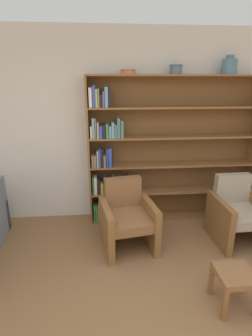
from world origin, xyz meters
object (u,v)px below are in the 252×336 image
armchair_leather (127,218)px  armchair_cushioned (238,213)px  footstool (235,279)px  bookshelf (158,154)px  bowl_copper (176,69)px  bowl_sage (128,71)px  vase_tall (229,66)px

armchair_leather → armchair_cushioned: size_ratio=1.00×
footstool → armchair_cushioned: bearing=62.2°
bookshelf → footstool: (0.39, -1.78, -0.72)m
bowl_copper → bowl_sage: bearing=180.0°
vase_tall → armchair_cushioned: 1.97m
bowl_copper → armchair_cushioned: bowl_copper is taller
bowl_sage → armchair_cushioned: bearing=-25.9°
armchair_leather → footstool: armchair_leather is taller
bookshelf → armchair_leather: size_ratio=2.92×
bookshelf → armchair_cushioned: size_ratio=2.92×
armchair_cushioned → armchair_leather: bearing=-1.7°
bowl_sage → armchair_cushioned: 2.37m
armchair_cushioned → bookshelf: bearing=-38.1°
bookshelf → bowl_sage: bowl_sage is taller
bowl_copper → footstool: 2.59m
bookshelf → armchair_cushioned: bearing=-36.3°
armchair_leather → armchair_cushioned: (1.48, 0.00, 0.00)m
vase_tall → armchair_cushioned: vase_tall is taller
vase_tall → bookshelf: bearing=178.6°
bowl_sage → armchair_cushioned: (1.40, -0.68, -1.78)m
bowl_copper → armchair_cushioned: (0.77, -0.68, -1.81)m
bowl_copper → armchair_leather: 2.06m
bookshelf → armchair_leather: bearing=-126.3°
bowl_sage → vase_tall: vase_tall is taller
footstool → bowl_sage: bearing=115.5°
armchair_cushioned → footstool: (-0.57, -1.07, -0.08)m
bookshelf → bowl_copper: bowl_copper is taller
bowl_sage → vase_tall: size_ratio=0.86×
bowl_copper → vase_tall: bearing=0.0°
bowl_sage → bowl_copper: 0.64m
bowl_sage → armchair_leather: bowl_sage is taller
footstool → armchair_leather: bearing=130.2°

